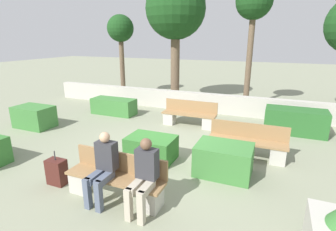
{
  "coord_description": "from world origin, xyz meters",
  "views": [
    {
      "loc": [
        2.7,
        -5.88,
        2.95
      ],
      "look_at": [
        0.02,
        0.5,
        0.9
      ],
      "focal_mm": 28.0,
      "sensor_mm": 36.0,
      "label": 1
    }
  ],
  "objects_px": {
    "tree_center_right": "(254,5)",
    "bench_left_side": "(247,145)",
    "suitcase": "(57,172)",
    "tree_center_left": "(176,10)",
    "person_seated_man": "(144,173)",
    "tree_leftmost": "(121,31)",
    "bench_front": "(116,181)",
    "person_seated_woman": "(103,165)",
    "bench_right_side": "(189,117)"
  },
  "relations": [
    {
      "from": "tree_leftmost",
      "to": "tree_center_right",
      "type": "xyz_separation_m",
      "value": [
        6.42,
        -0.08,
        0.94
      ]
    },
    {
      "from": "bench_left_side",
      "to": "person_seated_man",
      "type": "xyz_separation_m",
      "value": [
        -1.4,
        -2.95,
        0.4
      ]
    },
    {
      "from": "bench_front",
      "to": "tree_leftmost",
      "type": "relative_size",
      "value": 0.48
    },
    {
      "from": "bench_front",
      "to": "suitcase",
      "type": "relative_size",
      "value": 2.67
    },
    {
      "from": "bench_left_side",
      "to": "person_seated_man",
      "type": "bearing_deg",
      "value": -123.73
    },
    {
      "from": "bench_right_side",
      "to": "person_seated_woman",
      "type": "xyz_separation_m",
      "value": [
        -0.08,
        -4.78,
        0.39
      ]
    },
    {
      "from": "bench_left_side",
      "to": "suitcase",
      "type": "xyz_separation_m",
      "value": [
        -3.5,
        -2.87,
        -0.06
      ]
    },
    {
      "from": "bench_left_side",
      "to": "tree_center_right",
      "type": "relative_size",
      "value": 0.38
    },
    {
      "from": "bench_front",
      "to": "bench_left_side",
      "type": "relative_size",
      "value": 1.01
    },
    {
      "from": "tree_center_right",
      "to": "person_seated_man",
      "type": "bearing_deg",
      "value": -94.97
    },
    {
      "from": "tree_center_left",
      "to": "tree_leftmost",
      "type": "bearing_deg",
      "value": 176.57
    },
    {
      "from": "bench_left_side",
      "to": "person_seated_woman",
      "type": "relative_size",
      "value": 1.48
    },
    {
      "from": "person_seated_woman",
      "to": "suitcase",
      "type": "bearing_deg",
      "value": 176.22
    },
    {
      "from": "bench_front",
      "to": "person_seated_woman",
      "type": "distance_m",
      "value": 0.44
    },
    {
      "from": "bench_front",
      "to": "tree_center_left",
      "type": "distance_m",
      "value": 9.13
    },
    {
      "from": "person_seated_woman",
      "to": "tree_center_right",
      "type": "relative_size",
      "value": 0.26
    },
    {
      "from": "bench_right_side",
      "to": "tree_leftmost",
      "type": "xyz_separation_m",
      "value": [
        -4.93,
        3.62,
        2.96
      ]
    },
    {
      "from": "bench_front",
      "to": "tree_leftmost",
      "type": "xyz_separation_m",
      "value": [
        -5.0,
        8.26,
        2.96
      ]
    },
    {
      "from": "bench_left_side",
      "to": "suitcase",
      "type": "height_order",
      "value": "bench_left_side"
    },
    {
      "from": "suitcase",
      "to": "tree_center_left",
      "type": "distance_m",
      "value": 9.02
    },
    {
      "from": "bench_front",
      "to": "tree_center_right",
      "type": "distance_m",
      "value": 9.17
    },
    {
      "from": "person_seated_woman",
      "to": "tree_leftmost",
      "type": "relative_size",
      "value": 0.32
    },
    {
      "from": "person_seated_man",
      "to": "tree_leftmost",
      "type": "relative_size",
      "value": 0.32
    },
    {
      "from": "person_seated_man",
      "to": "person_seated_woman",
      "type": "bearing_deg",
      "value": -179.91
    },
    {
      "from": "bench_right_side",
      "to": "person_seated_man",
      "type": "bearing_deg",
      "value": -82.86
    },
    {
      "from": "bench_right_side",
      "to": "tree_center_left",
      "type": "bearing_deg",
      "value": 116.64
    },
    {
      "from": "person_seated_woman",
      "to": "tree_leftmost",
      "type": "bearing_deg",
      "value": 120.0
    },
    {
      "from": "suitcase",
      "to": "tree_leftmost",
      "type": "relative_size",
      "value": 0.18
    },
    {
      "from": "bench_right_side",
      "to": "person_seated_man",
      "type": "height_order",
      "value": "person_seated_man"
    },
    {
      "from": "person_seated_man",
      "to": "tree_center_right",
      "type": "height_order",
      "value": "tree_center_right"
    },
    {
      "from": "tree_center_left",
      "to": "bench_front",
      "type": "bearing_deg",
      "value": -76.48
    },
    {
      "from": "bench_front",
      "to": "person_seated_woman",
      "type": "bearing_deg",
      "value": -136.75
    },
    {
      "from": "bench_left_side",
      "to": "tree_center_right",
      "type": "bearing_deg",
      "value": 88.68
    },
    {
      "from": "suitcase",
      "to": "tree_center_right",
      "type": "distance_m",
      "value": 9.57
    },
    {
      "from": "bench_right_side",
      "to": "person_seated_man",
      "type": "distance_m",
      "value": 4.85
    },
    {
      "from": "suitcase",
      "to": "person_seated_woman",
      "type": "bearing_deg",
      "value": -3.78
    },
    {
      "from": "person_seated_woman",
      "to": "tree_leftmost",
      "type": "xyz_separation_m",
      "value": [
        -4.85,
        8.4,
        2.57
      ]
    },
    {
      "from": "person_seated_man",
      "to": "tree_leftmost",
      "type": "height_order",
      "value": "tree_leftmost"
    },
    {
      "from": "bench_right_side",
      "to": "suitcase",
      "type": "relative_size",
      "value": 2.53
    },
    {
      "from": "tree_center_right",
      "to": "bench_left_side",
      "type": "bearing_deg",
      "value": -82.88
    },
    {
      "from": "bench_left_side",
      "to": "person_seated_woman",
      "type": "distance_m",
      "value": 3.73
    },
    {
      "from": "bench_front",
      "to": "bench_right_side",
      "type": "distance_m",
      "value": 4.63
    },
    {
      "from": "bench_left_side",
      "to": "tree_leftmost",
      "type": "distance_m",
      "value": 9.41
    },
    {
      "from": "bench_front",
      "to": "bench_right_side",
      "type": "relative_size",
      "value": 1.06
    },
    {
      "from": "bench_right_side",
      "to": "tree_leftmost",
      "type": "bearing_deg",
      "value": 141.81
    },
    {
      "from": "bench_right_side",
      "to": "tree_leftmost",
      "type": "height_order",
      "value": "tree_leftmost"
    },
    {
      "from": "bench_left_side",
      "to": "suitcase",
      "type": "distance_m",
      "value": 4.53
    },
    {
      "from": "person_seated_woman",
      "to": "suitcase",
      "type": "xyz_separation_m",
      "value": [
        -1.26,
        0.08,
        -0.45
      ]
    },
    {
      "from": "tree_center_left",
      "to": "tree_center_right",
      "type": "height_order",
      "value": "tree_center_left"
    },
    {
      "from": "bench_left_side",
      "to": "tree_leftmost",
      "type": "relative_size",
      "value": 0.48
    }
  ]
}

